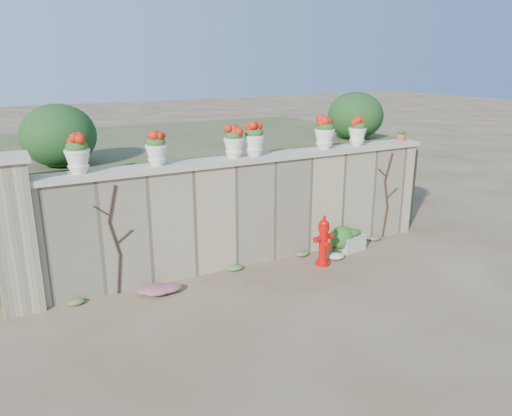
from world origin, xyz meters
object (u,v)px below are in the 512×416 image
planter_box (351,240)px  terracotta_pot (401,136)px  urn_pot_0 (77,154)px  fire_hydrant (323,240)px

planter_box → terracotta_pot: terracotta_pot is taller
urn_pot_0 → planter_box: bearing=-5.5°
fire_hydrant → planter_box: 1.07m
planter_box → terracotta_pot: bearing=9.5°
planter_box → urn_pot_0: size_ratio=0.97×
fire_hydrant → urn_pot_0: (-4.20, 0.85, 1.91)m
fire_hydrant → terracotta_pot: (2.61, 0.85, 1.72)m
fire_hydrant → urn_pot_0: urn_pot_0 is taller
fire_hydrant → terracotta_pot: 3.24m
urn_pot_0 → fire_hydrant: bearing=-11.4°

